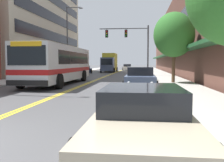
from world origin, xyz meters
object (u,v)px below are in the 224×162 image
(street_lamp_left_far, at_px, (69,35))
(car_white_moving_lead, at_px, (127,67))
(car_navy_parked_left_mid, at_px, (83,70))
(traffic_signal_mast, at_px, (131,40))
(car_slate_blue_parked_right_mid, at_px, (140,79))
(car_champagne_parked_right_foreground, at_px, (142,122))
(box_truck, at_px, (109,63))
(street_tree_right_mid, at_px, (174,35))
(car_silver_parked_left_far, at_px, (71,72))
(city_bus, at_px, (59,63))

(street_lamp_left_far, bearing_deg, car_white_moving_lead, 74.53)
(car_white_moving_lead, bearing_deg, car_navy_parked_left_mid, -107.18)
(traffic_signal_mast, xyz_separation_m, street_lamp_left_far, (-8.14, 1.28, 0.83))
(car_white_moving_lead, bearing_deg, car_slate_blue_parked_right_mid, -85.72)
(car_champagne_parked_right_foreground, distance_m, car_white_moving_lead, 50.82)
(car_navy_parked_left_mid, bearing_deg, car_slate_blue_parked_right_mid, -67.61)
(car_navy_parked_left_mid, relative_size, box_truck, 0.62)
(car_slate_blue_parked_right_mid, bearing_deg, traffic_signal_mast, 94.67)
(car_champagne_parked_right_foreground, distance_m, street_tree_right_mid, 16.28)
(box_truck, bearing_deg, car_silver_parked_left_far, -100.83)
(car_champagne_parked_right_foreground, distance_m, traffic_signal_mast, 26.59)
(car_champagne_parked_right_foreground, distance_m, box_truck, 41.32)
(car_silver_parked_left_far, relative_size, box_truck, 0.61)
(city_bus, height_order, traffic_signal_mast, traffic_signal_mast)
(car_navy_parked_left_mid, xyz_separation_m, car_champagne_parked_right_foreground, (8.67, -32.38, 0.02))
(box_truck, height_order, street_lamp_left_far, street_lamp_left_far)
(car_silver_parked_left_far, distance_m, traffic_signal_mast, 8.39)
(box_truck, bearing_deg, traffic_signal_mast, -72.91)
(car_navy_parked_left_mid, relative_size, car_slate_blue_parked_right_mid, 1.06)
(street_lamp_left_far, bearing_deg, street_tree_right_mid, -44.62)
(city_bus, height_order, street_lamp_left_far, street_lamp_left_far)
(car_navy_parked_left_mid, relative_size, street_tree_right_mid, 0.81)
(car_silver_parked_left_far, bearing_deg, car_navy_parked_left_mid, 89.84)
(car_silver_parked_left_far, distance_m, box_truck, 15.59)
(car_champagne_parked_right_foreground, bearing_deg, street_tree_right_mid, 80.77)
(car_silver_parked_left_far, relative_size, car_slate_blue_parked_right_mid, 1.03)
(car_slate_blue_parked_right_mid, height_order, street_tree_right_mid, street_tree_right_mid)
(car_navy_parked_left_mid, relative_size, street_lamp_left_far, 0.50)
(car_silver_parked_left_far, bearing_deg, car_slate_blue_parked_right_mid, -58.61)
(car_slate_blue_parked_right_mid, relative_size, box_truck, 0.59)
(car_silver_parked_left_far, distance_m, car_champagne_parked_right_foreground, 27.06)
(city_bus, distance_m, traffic_signal_mast, 12.95)
(car_silver_parked_left_far, relative_size, car_champagne_parked_right_foreground, 0.95)
(car_navy_parked_left_mid, relative_size, car_silver_parked_left_far, 1.02)
(car_white_moving_lead, height_order, box_truck, box_truck)
(car_navy_parked_left_mid, bearing_deg, city_bus, -83.19)
(car_white_moving_lead, height_order, traffic_signal_mast, traffic_signal_mast)
(car_white_moving_lead, relative_size, street_tree_right_mid, 0.80)
(car_slate_blue_parked_right_mid, xyz_separation_m, street_tree_right_mid, (2.62, 4.25, 3.25))
(street_lamp_left_far, xyz_separation_m, street_tree_right_mid, (11.97, -11.82, -1.37))
(street_lamp_left_far, distance_m, street_tree_right_mid, 16.88)
(city_bus, distance_m, car_navy_parked_left_mid, 17.75)
(city_bus, xyz_separation_m, car_navy_parked_left_mid, (-2.10, 17.59, -1.11))
(traffic_signal_mast, distance_m, street_lamp_left_far, 8.28)
(city_bus, height_order, car_champagne_parked_right_foreground, city_bus)
(car_champagne_parked_right_foreground, relative_size, traffic_signal_mast, 0.74)
(car_slate_blue_parked_right_mid, bearing_deg, city_bus, 153.10)
(car_white_moving_lead, bearing_deg, city_bus, -95.68)
(car_white_moving_lead, xyz_separation_m, traffic_signal_mast, (1.73, -24.46, 3.82))
(car_champagne_parked_right_foreground, bearing_deg, street_lamp_left_far, 108.87)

